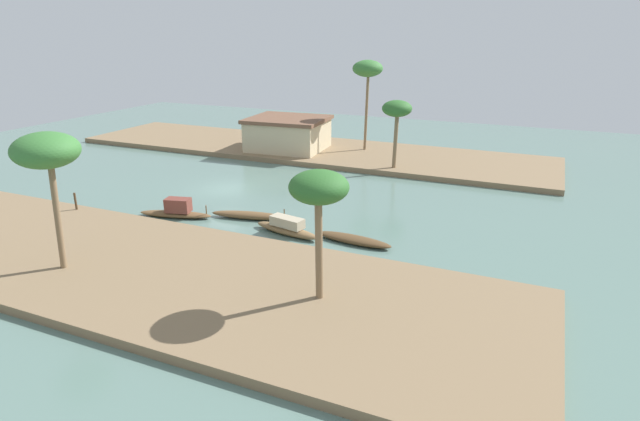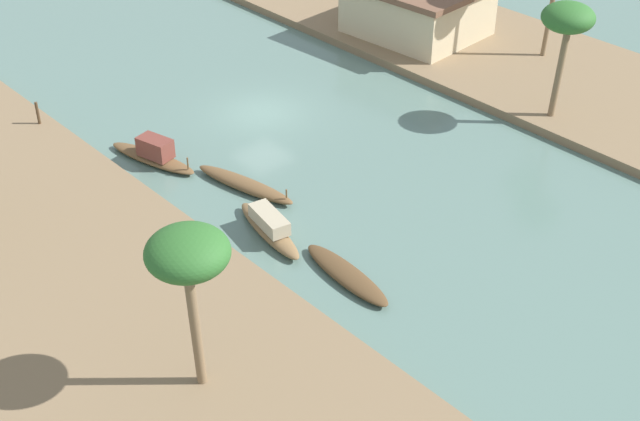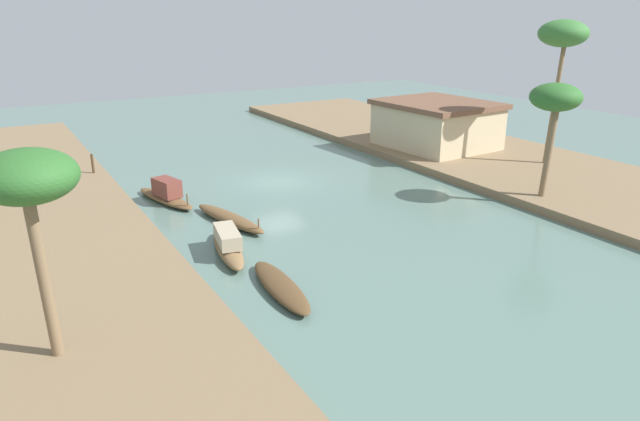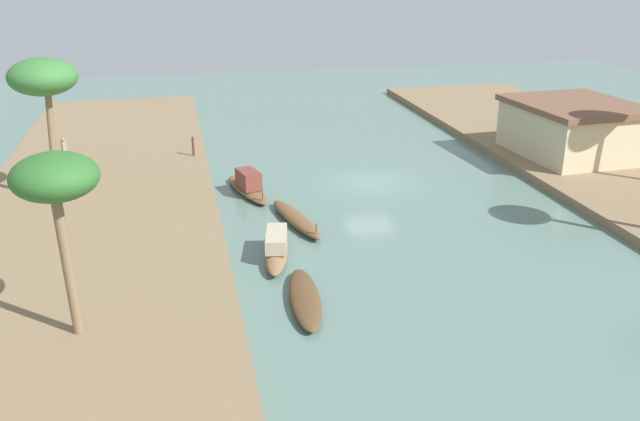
# 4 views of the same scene
# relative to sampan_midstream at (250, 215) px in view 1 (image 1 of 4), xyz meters

# --- Properties ---
(river_water) EXTENTS (73.18, 73.18, 0.00)m
(river_water) POSITION_rel_sampan_midstream_xyz_m (-4.93, 4.88, -0.23)
(river_water) COLOR slate
(river_water) RESTS_ON ground
(riverbank_left) EXTENTS (45.95, 10.89, 0.44)m
(riverbank_left) POSITION_rel_sampan_midstream_xyz_m (-4.93, -8.74, -0.01)
(riverbank_left) COLOR #846B4C
(riverbank_left) RESTS_ON ground
(riverbank_right) EXTENTS (45.95, 10.89, 0.44)m
(riverbank_right) POSITION_rel_sampan_midstream_xyz_m (-4.93, 18.49, -0.01)
(riverbank_right) COLOR #846B4C
(riverbank_right) RESTS_ON ground
(sampan_midstream) EXTENTS (5.13, 1.90, 0.80)m
(sampan_midstream) POSITION_rel_sampan_midstream_xyz_m (0.00, 0.00, 0.00)
(sampan_midstream) COLOR brown
(sampan_midstream) RESTS_ON river_water
(sampan_upstream_small) EXTENTS (4.84, 2.10, 1.24)m
(sampan_upstream_small) POSITION_rel_sampan_midstream_xyz_m (-4.42, -1.61, 0.20)
(sampan_upstream_small) COLOR brown
(sampan_upstream_small) RESTS_ON river_water
(sampan_downstream_large) EXTENTS (4.50, 1.72, 1.05)m
(sampan_downstream_large) POSITION_rel_sampan_midstream_xyz_m (3.32, -1.38, 0.18)
(sampan_downstream_large) COLOR brown
(sampan_downstream_large) RESTS_ON river_water
(sampan_near_left_bank) EXTENTS (4.57, 1.42, 0.41)m
(sampan_near_left_bank) POSITION_rel_sampan_midstream_xyz_m (7.31, -1.04, -0.02)
(sampan_near_left_bank) COLOR brown
(sampan_near_left_bank) RESTS_ON river_water
(mooring_post) EXTENTS (0.14, 0.14, 1.09)m
(mooring_post) POSITION_rel_sampan_midstream_xyz_m (-10.37, -3.99, 0.75)
(mooring_post) COLOR #4C3823
(mooring_post) RESTS_ON riverbank_left
(palm_tree_left_near) EXTENTS (2.97, 2.97, 6.54)m
(palm_tree_left_near) POSITION_rel_sampan_midstream_xyz_m (-4.07, -10.37, 5.84)
(palm_tree_left_near) COLOR #7F6647
(palm_tree_left_near) RESTS_ON riverbank_left
(palm_tree_left_far) EXTENTS (2.44, 2.44, 5.62)m
(palm_tree_left_far) POSITION_rel_sampan_midstream_xyz_m (8.41, -8.27, 5.01)
(palm_tree_left_far) COLOR #7F6647
(palm_tree_left_far) RESTS_ON riverbank_left
(palm_tree_right_tall) EXTENTS (2.76, 2.76, 8.19)m
(palm_tree_right_tall) POSITION_rel_sampan_midstream_xyz_m (0.63, 20.07, 7.49)
(palm_tree_right_tall) COLOR #7F6647
(palm_tree_right_tall) RESTS_ON riverbank_right
(palm_tree_right_short) EXTENTS (2.41, 2.41, 5.49)m
(palm_tree_right_short) POSITION_rel_sampan_midstream_xyz_m (5.09, 14.55, 4.89)
(palm_tree_right_short) COLOR #7F6647
(palm_tree_right_short) RESTS_ON riverbank_right
(riverside_building) EXTENTS (7.51, 6.68, 2.98)m
(riverside_building) POSITION_rel_sampan_midstream_xyz_m (-6.10, 17.12, 1.72)
(riverside_building) COLOR beige
(riverside_building) RESTS_ON riverbank_right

